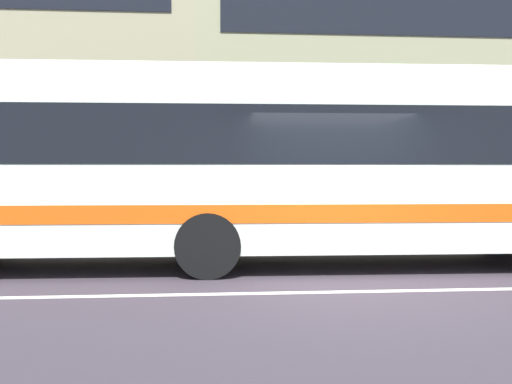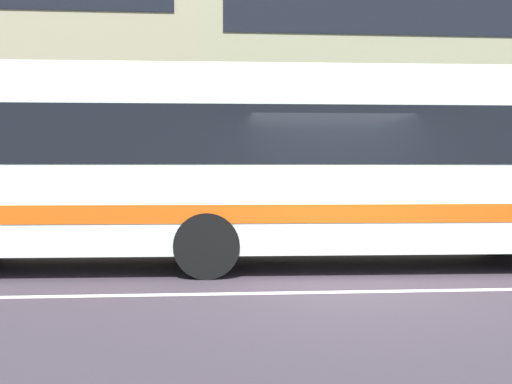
# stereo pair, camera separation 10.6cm
# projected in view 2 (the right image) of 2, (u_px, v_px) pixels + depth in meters

# --- Properties ---
(ground_plane) EXTENTS (160.00, 160.00, 0.00)m
(ground_plane) POSITION_uv_depth(u_px,v_px,m) (350.00, 292.00, 8.12)
(ground_plane) COLOR #3C333C
(lane_centre_line) EXTENTS (60.00, 0.16, 0.01)m
(lane_centre_line) POSITION_uv_depth(u_px,v_px,m) (350.00, 292.00, 8.12)
(lane_centre_line) COLOR silver
(lane_centre_line) RESTS_ON ground_plane
(apartment_block_right) EXTENTS (19.40, 8.56, 12.38)m
(apartment_block_right) POSITION_uv_depth(u_px,v_px,m) (448.00, 54.00, 23.65)
(apartment_block_right) COLOR tan
(apartment_block_right) RESTS_ON ground_plane
(transit_bus) EXTENTS (11.83, 2.80, 3.28)m
(transit_bus) POSITION_uv_depth(u_px,v_px,m) (251.00, 160.00, 10.26)
(transit_bus) COLOR silver
(transit_bus) RESTS_ON ground_plane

